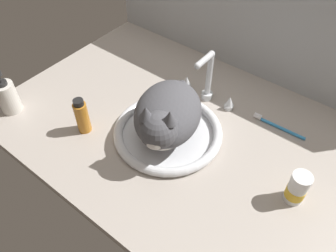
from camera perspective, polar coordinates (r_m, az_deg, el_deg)
countertop at (r=108.36cm, az=1.85°, el=-0.80°), size 119.18×80.07×3.00cm
backsplash_wall at (r=125.69cm, az=13.81°, el=16.06°), size 119.18×2.40×39.81cm
sink_basin at (r=104.13cm, az=0.00°, el=-1.02°), size 34.49×34.49×2.92cm
faucet at (r=112.97cm, az=6.81°, el=7.60°), size 21.10×10.97×19.55cm
cat at (r=96.27cm, az=-0.30°, el=1.70°), size 28.85×35.73×18.20cm
soap_pump_bottle at (r=121.66cm, az=-26.11°, el=4.64°), size 6.75×6.75×15.71cm
amber_bottle at (r=105.83cm, az=-14.68°, el=1.65°), size 4.25×4.25×12.65cm
pill_bottle at (r=93.40cm, az=21.44°, el=-10.10°), size 5.25×5.25×10.28cm
toothbrush at (r=112.53cm, az=18.45°, el=-0.03°), size 17.74×1.64×1.70cm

